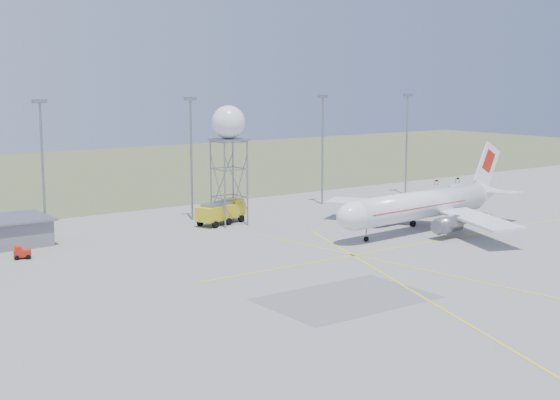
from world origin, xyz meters
TOP-DOWN VIEW (x-y plane):
  - grass_strip at (0.00, 140.00)m, footprint 400.00×120.00m
  - mast_a at (-35.00, 66.00)m, footprint 2.20×0.50m
  - mast_b at (-10.00, 66.00)m, footprint 2.20×0.50m
  - mast_c at (18.00, 66.00)m, footprint 2.20×0.50m
  - mast_d at (40.00, 66.00)m, footprint 2.20×0.50m
  - taxi_sign_near at (55.60, 72.00)m, footprint 1.60×0.17m
  - taxi_sign_far at (62.60, 72.00)m, footprint 1.60×0.17m
  - airliner_main at (14.30, 36.78)m, footprint 38.45×37.27m
  - radar_tower at (-7.32, 58.61)m, footprint 5.32×5.32m
  - fire_truck at (-7.83, 60.08)m, footprint 9.79×6.00m
  - baggage_tug at (-42.31, 54.32)m, footprint 2.53×2.28m

SIDE VIEW (x-z plane):
  - grass_strip at x=0.00m, z-range 0.00..0.03m
  - baggage_tug at x=-42.31m, z-range -0.21..1.50m
  - taxi_sign_near at x=55.60m, z-range 0.29..1.49m
  - taxi_sign_far at x=62.60m, z-range 0.29..1.49m
  - fire_truck at x=-7.83m, z-range -0.07..3.64m
  - airliner_main at x=14.30m, z-range -2.53..10.55m
  - radar_tower at x=-7.32m, z-range 1.18..20.44m
  - mast_a at x=-35.00m, z-range 1.82..22.32m
  - mast_b at x=-10.00m, z-range 1.82..22.32m
  - mast_c at x=18.00m, z-range 1.82..22.32m
  - mast_d at x=40.00m, z-range 1.82..22.32m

